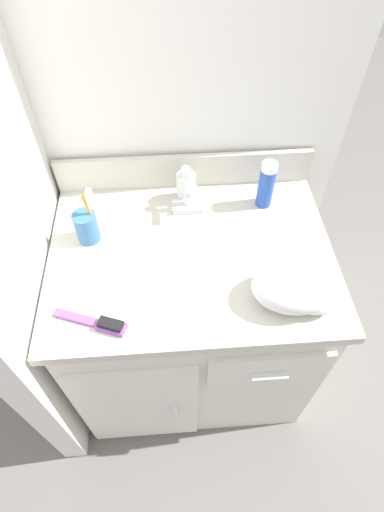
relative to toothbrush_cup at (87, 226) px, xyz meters
name	(u,v)px	position (x,y,z in m)	size (l,w,h in m)	color
ground_plane	(191,362)	(0.29, -0.07, -0.79)	(6.00, 6.00, 0.00)	slate
wall_back	(182,63)	(0.29, 0.27, 0.31)	(0.98, 0.08, 2.20)	silver
vanity	(191,317)	(0.28, -0.08, -0.40)	(0.80, 0.60, 0.74)	silver
backsplash	(185,171)	(0.29, 0.21, 0.01)	(0.80, 0.02, 0.11)	beige
sink_faucet	(187,197)	(0.29, 0.10, 0.00)	(0.09, 0.09, 0.14)	silver
toothbrush_cup	(87,226)	(0.00, 0.00, 0.00)	(0.07, 0.06, 0.18)	teal
soap_dispenser	(186,186)	(0.29, 0.14, 0.00)	(0.06, 0.06, 0.12)	silver
shaving_cream_can	(266,185)	(0.52, 0.11, 0.03)	(0.05, 0.05, 0.15)	#234CB2
hairbrush	(99,323)	(0.05, -0.29, -0.04)	(0.18, 0.09, 0.03)	purple
hand_towel	(299,288)	(0.54, -0.24, 0.00)	(0.22, 0.16, 0.10)	white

